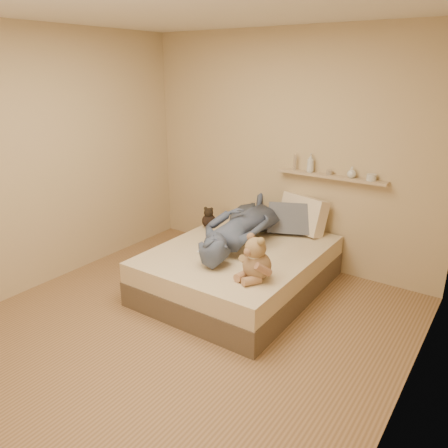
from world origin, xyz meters
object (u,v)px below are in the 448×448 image
Objects in this scene: game_console at (208,250)px; pillow_cream at (303,214)px; teddy_bear at (256,261)px; pillow_grey at (291,219)px; dark_plush at (209,219)px; bed at (239,269)px; wall_shelf at (330,176)px; person at (243,224)px.

pillow_cream reaches higher than game_console.
teddy_bear is 0.83× the size of pillow_grey.
game_console is 1.04m from dark_plush.
wall_shelf is at bearing 58.82° from bed.
pillow_grey reaches higher than dark_plush.
person is (0.55, -0.14, 0.09)m from dark_plush.
bed is 0.79m from teddy_bear.
pillow_grey is (0.86, 0.36, 0.06)m from dark_plush.
dark_plush is 0.45× the size of pillow_cream.
pillow_grey is 0.42× the size of wall_shelf.
teddy_bear reaches higher than game_console.
pillow_grey is (-0.25, 1.18, -0.00)m from teddy_bear.
dark_plush is 1.06m from pillow_cream.
game_console is 0.77× the size of dark_plush.
pillow_cream is 0.33× the size of person.
pillow_cream reaches higher than teddy_bear.
pillow_cream is at bearing 97.68° from teddy_bear.
pillow_grey is at bearing -116.41° from pillow_cream.
pillow_cream is at bearing 76.76° from game_console.
teddy_bear is 1.67× the size of dark_plush.
person is at bearing -14.45° from dark_plush.
pillow_cream is 0.75m from person.
teddy_bear is 1.21m from pillow_grey.
person reaches higher than game_console.
pillow_cream is 0.52m from wall_shelf.
teddy_bear reaches higher than dark_plush.
person is at bearing -121.43° from pillow_grey.
teddy_bear is at bearing -78.17° from pillow_grey.
person is at bearing 129.28° from teddy_bear.
dark_plush is (-1.11, 0.82, -0.06)m from teddy_bear.
pillow_cream reaches higher than dark_plush.
pillow_cream is (0.32, 1.35, 0.04)m from game_console.
wall_shelf is at bearing -139.00° from person.
bed is 4.58× the size of teddy_bear.
pillow_grey is at bearing 78.41° from game_console.
teddy_bear is 0.75× the size of pillow_cream.
game_console is at bearing -103.24° from pillow_cream.
teddy_bear is 0.88m from person.
pillow_cream is at bearing -162.52° from wall_shelf.
game_console reaches higher than bed.
wall_shelf is (0.63, 0.72, 0.45)m from person.
dark_plush is at bearing -157.20° from pillow_grey.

